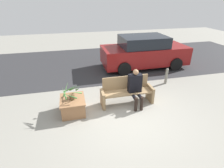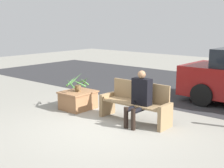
{
  "view_description": "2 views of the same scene",
  "coord_description": "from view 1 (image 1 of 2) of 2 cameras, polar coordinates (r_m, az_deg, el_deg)",
  "views": [
    {
      "loc": [
        -1.51,
        -4.16,
        3.33
      ],
      "look_at": [
        -0.32,
        0.78,
        0.8
      ],
      "focal_mm": 28.0,
      "sensor_mm": 36.0,
      "label": 1
    },
    {
      "loc": [
        4.44,
        -5.05,
        2.36
      ],
      "look_at": [
        -0.5,
        0.77,
        0.82
      ],
      "focal_mm": 50.0,
      "sensor_mm": 36.0,
      "label": 2
    }
  ],
  "objects": [
    {
      "name": "bench",
      "position": [
        6.01,
        4.82,
        -2.41
      ],
      "size": [
        1.8,
        0.52,
        0.94
      ],
      "color": "#8C704C",
      "rests_on": "ground_plane"
    },
    {
      "name": "potted_plant",
      "position": [
        5.5,
        -13.06,
        -2.82
      ],
      "size": [
        0.62,
        0.63,
        0.5
      ],
      "color": "brown",
      "rests_on": "planter_box"
    },
    {
      "name": "bollard_post",
      "position": [
        7.74,
        17.35,
        2.67
      ],
      "size": [
        0.12,
        0.12,
        0.69
      ],
      "color": "slate",
      "rests_on": "ground_plane"
    },
    {
      "name": "ground_plane",
      "position": [
        5.54,
        5.2,
        -10.65
      ],
      "size": [
        30.0,
        30.0,
        0.0
      ],
      "primitive_type": "plane",
      "color": "gray"
    },
    {
      "name": "road_surface",
      "position": [
        10.12,
        -4.23,
        7.2
      ],
      "size": [
        20.0,
        6.0,
        0.01
      ],
      "primitive_type": "cube",
      "color": "#2D2D30",
      "rests_on": "ground_plane"
    },
    {
      "name": "parked_car",
      "position": [
        9.32,
        10.41,
        10.21
      ],
      "size": [
        4.36,
        1.98,
        1.62
      ],
      "color": "maroon",
      "rests_on": "ground_plane"
    },
    {
      "name": "planter_box",
      "position": [
        5.71,
        -12.62,
        -6.72
      ],
      "size": [
        0.76,
        0.9,
        0.49
      ],
      "color": "#936642",
      "rests_on": "ground_plane"
    },
    {
      "name": "person_seated",
      "position": [
        5.81,
        7.71,
        -0.8
      ],
      "size": [
        0.44,
        0.62,
        1.27
      ],
      "color": "black",
      "rests_on": "ground_plane"
    }
  ]
}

